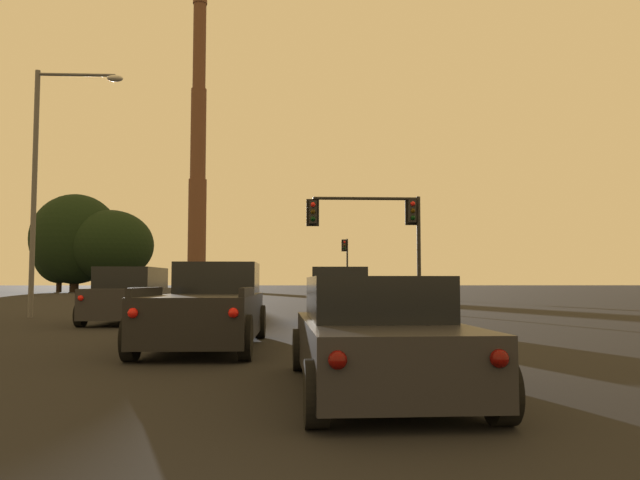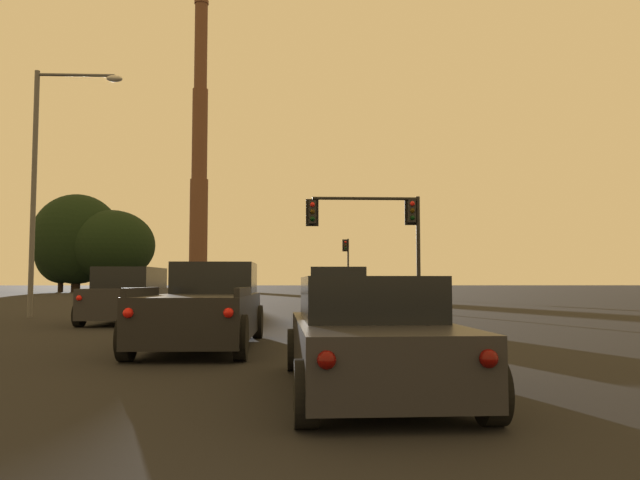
% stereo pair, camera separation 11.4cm
% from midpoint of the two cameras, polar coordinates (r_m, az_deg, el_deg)
% --- Properties ---
extents(pickup_truck_center_lane_second, '(2.25, 5.53, 1.82)m').
position_cam_midpoint_polar(pickup_truck_center_lane_second, '(13.55, -10.14, -6.17)').
color(pickup_truck_center_lane_second, black).
rests_on(pickup_truck_center_lane_second, ground_plane).
extents(suv_left_lane_front, '(2.26, 4.96, 1.86)m').
position_cam_midpoint_polar(suv_left_lane_front, '(21.94, -16.86, -4.93)').
color(suv_left_lane_front, '#232328').
rests_on(suv_left_lane_front, ground_plane).
extents(sedan_right_lane_third, '(2.07, 4.74, 1.43)m').
position_cam_midpoint_polar(sedan_right_lane_third, '(7.94, 4.91, -8.84)').
color(sedan_right_lane_third, '#232328').
rests_on(sedan_right_lane_third, ground_plane).
extents(suv_right_lane_front, '(2.29, 4.97, 1.86)m').
position_cam_midpoint_polar(suv_right_lane_front, '(21.18, 1.75, -5.14)').
color(suv_right_lane_front, navy).
rests_on(suv_right_lane_front, ground_plane).
extents(traffic_light_overhead_right, '(5.32, 0.50, 5.28)m').
position_cam_midpoint_polar(traffic_light_overhead_right, '(28.50, 5.60, 1.52)').
color(traffic_light_overhead_right, black).
rests_on(traffic_light_overhead_right, ground_plane).
extents(traffic_light_far_right, '(0.78, 0.50, 5.86)m').
position_cam_midpoint_polar(traffic_light_far_right, '(64.31, 2.52, -1.69)').
color(traffic_light_far_right, black).
rests_on(traffic_light_far_right, ground_plane).
extents(street_lamp, '(3.47, 0.36, 9.83)m').
position_cam_midpoint_polar(street_lamp, '(27.12, -23.57, 6.19)').
color(street_lamp, '#56565B').
rests_on(street_lamp, ground_plane).
extents(smokestack, '(5.62, 5.62, 57.80)m').
position_cam_midpoint_polar(smokestack, '(125.42, -10.96, 5.93)').
color(smokestack, '#523427').
rests_on(smokestack, ground_plane).
extents(treeline_far_left, '(12.54, 11.29, 14.00)m').
position_cam_midpoint_polar(treeline_far_left, '(95.70, -21.31, 0.07)').
color(treeline_far_left, black).
rests_on(treeline_far_left, ground_plane).
extents(treeline_far_right, '(11.95, 10.75, 11.61)m').
position_cam_midpoint_polar(treeline_far_right, '(92.90, -18.44, -0.47)').
color(treeline_far_right, black).
rests_on(treeline_far_right, ground_plane).
extents(treeline_left_mid, '(7.38, 6.64, 10.12)m').
position_cam_midpoint_polar(treeline_left_mid, '(96.14, -22.53, -1.04)').
color(treeline_left_mid, black).
rests_on(treeline_left_mid, ground_plane).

